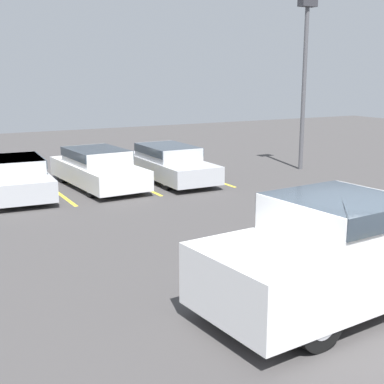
% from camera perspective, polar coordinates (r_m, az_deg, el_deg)
% --- Properties ---
extents(ground_plane, '(60.00, 60.00, 0.00)m').
position_cam_1_polar(ground_plane, '(9.03, 16.72, -12.93)').
color(ground_plane, '#423F3F').
extents(stall_stripe_b, '(0.12, 4.35, 0.01)m').
position_cam_1_polar(stall_stripe_b, '(17.96, -14.20, 0.00)').
color(stall_stripe_b, yellow).
rests_on(stall_stripe_b, ground_plane).
extents(stall_stripe_c, '(0.12, 4.35, 0.01)m').
position_cam_1_polar(stall_stripe_c, '(18.80, -6.06, 0.88)').
color(stall_stripe_c, yellow).
rests_on(stall_stripe_c, ground_plane).
extents(stall_stripe_d, '(0.12, 4.35, 0.01)m').
position_cam_1_polar(stall_stripe_d, '(19.99, 1.26, 1.66)').
color(stall_stripe_d, yellow).
rests_on(stall_stripe_d, ground_plane).
extents(pickup_truck, '(5.59, 2.55, 1.86)m').
position_cam_1_polar(pickup_truck, '(9.38, 16.43, -5.89)').
color(pickup_truck, white).
rests_on(pickup_truck, ground_plane).
extents(parked_sedan_a, '(2.05, 4.35, 1.23)m').
position_cam_1_polar(parked_sedan_a, '(17.61, -18.32, 1.65)').
color(parked_sedan_a, '#B7BABF').
rests_on(parked_sedan_a, ground_plane).
extents(parked_sedan_b, '(2.11, 4.73, 1.29)m').
position_cam_1_polar(parked_sedan_b, '(18.40, -10.06, 2.67)').
color(parked_sedan_b, silver).
rests_on(parked_sedan_b, ground_plane).
extents(parked_sedan_c, '(1.75, 4.80, 1.26)m').
position_cam_1_polar(parked_sedan_c, '(19.23, -2.51, 3.24)').
color(parked_sedan_c, '#B7BABF').
rests_on(parked_sedan_c, ground_plane).
extents(light_post, '(0.70, 0.36, 6.53)m').
position_cam_1_polar(light_post, '(21.68, 11.96, 13.26)').
color(light_post, '#515156').
rests_on(light_post, ground_plane).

